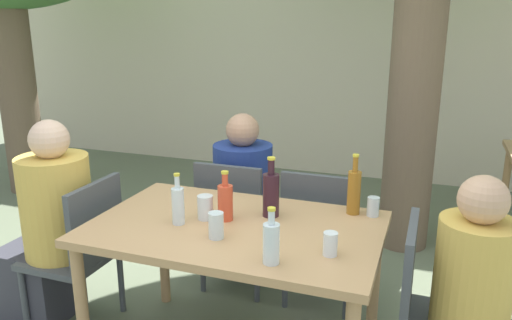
% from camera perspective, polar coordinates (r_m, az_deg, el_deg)
% --- Properties ---
extents(cafe_building_wall, '(10.00, 0.08, 2.80)m').
position_cam_1_polar(cafe_building_wall, '(5.69, 11.38, 11.95)').
color(cafe_building_wall, beige).
rests_on(cafe_building_wall, ground_plane).
extents(dining_table_front, '(1.41, 0.89, 0.77)m').
position_cam_1_polar(dining_table_front, '(2.49, -2.38, -9.22)').
color(dining_table_front, tan).
rests_on(dining_table_front, ground_plane).
extents(patio_chair_0, '(0.44, 0.44, 0.89)m').
position_cam_1_polar(patio_chair_0, '(3.02, -19.24, -9.35)').
color(patio_chair_0, '#474C51').
rests_on(patio_chair_0, ground_plane).
extents(patio_chair_1, '(0.44, 0.44, 0.89)m').
position_cam_1_polar(patio_chair_1, '(2.43, 19.48, -15.84)').
color(patio_chair_1, '#474C51').
rests_on(patio_chair_1, ground_plane).
extents(patio_chair_2, '(0.44, 0.44, 0.89)m').
position_cam_1_polar(patio_chair_2, '(3.24, -2.44, -6.75)').
color(patio_chair_2, '#474C51').
rests_on(patio_chair_2, ground_plane).
extents(patio_chair_3, '(0.44, 0.44, 0.89)m').
position_cam_1_polar(patio_chair_3, '(3.09, 7.40, -8.05)').
color(patio_chair_3, '#474C51').
rests_on(patio_chair_3, ground_plane).
extents(person_seated_0, '(0.60, 0.39, 1.22)m').
position_cam_1_polar(person_seated_0, '(3.14, -22.57, -7.63)').
color(person_seated_0, '#383842').
rests_on(person_seated_0, ground_plane).
extents(person_seated_1, '(0.56, 0.32, 1.14)m').
position_cam_1_polar(person_seated_1, '(2.44, 25.31, -16.19)').
color(person_seated_1, '#383842').
rests_on(person_seated_1, ground_plane).
extents(person_seated_2, '(0.39, 0.59, 1.16)m').
position_cam_1_polar(person_seated_2, '(3.43, -0.98, -4.96)').
color(person_seated_2, '#383842').
rests_on(person_seated_2, ground_plane).
extents(soda_bottle_0, '(0.08, 0.08, 0.25)m').
position_cam_1_polar(soda_bottle_0, '(2.49, -3.53, -4.73)').
color(soda_bottle_0, '#DB4C2D').
rests_on(soda_bottle_0, dining_table_front).
extents(water_bottle_1, '(0.07, 0.07, 0.24)m').
position_cam_1_polar(water_bottle_1, '(2.05, 1.76, -9.34)').
color(water_bottle_1, silver).
rests_on(water_bottle_1, dining_table_front).
extents(wine_bottle_2, '(0.08, 0.08, 0.31)m').
position_cam_1_polar(wine_bottle_2, '(2.52, 1.73, -3.84)').
color(wine_bottle_2, '#331923').
rests_on(wine_bottle_2, dining_table_front).
extents(water_bottle_3, '(0.06, 0.06, 0.26)m').
position_cam_1_polar(water_bottle_3, '(2.46, -8.90, -5.05)').
color(water_bottle_3, silver).
rests_on(water_bottle_3, dining_table_front).
extents(amber_bottle_4, '(0.07, 0.07, 0.32)m').
position_cam_1_polar(amber_bottle_4, '(2.60, 11.14, -3.48)').
color(amber_bottle_4, '#9E661E').
rests_on(amber_bottle_4, dining_table_front).
extents(drinking_glass_0, '(0.07, 0.07, 0.12)m').
position_cam_1_polar(drinking_glass_0, '(2.30, -4.58, -7.46)').
color(drinking_glass_0, silver).
rests_on(drinking_glass_0, dining_table_front).
extents(drinking_glass_1, '(0.06, 0.06, 0.10)m').
position_cam_1_polar(drinking_glass_1, '(2.16, 8.49, -9.46)').
color(drinking_glass_1, white).
rests_on(drinking_glass_1, dining_table_front).
extents(drinking_glass_2, '(0.08, 0.08, 0.12)m').
position_cam_1_polar(drinking_glass_2, '(2.52, -5.82, -5.41)').
color(drinking_glass_2, white).
rests_on(drinking_glass_2, dining_table_front).
extents(drinking_glass_3, '(0.06, 0.06, 0.10)m').
position_cam_1_polar(drinking_glass_3, '(2.62, 13.23, -5.21)').
color(drinking_glass_3, silver).
rests_on(drinking_glass_3, dining_table_front).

